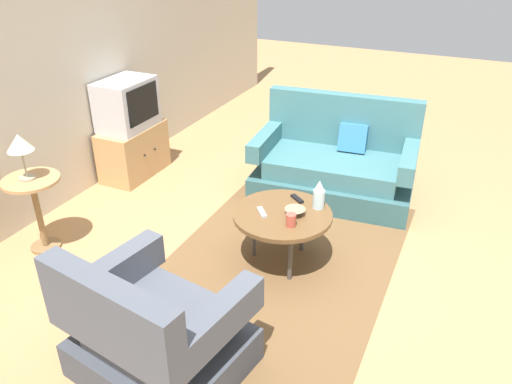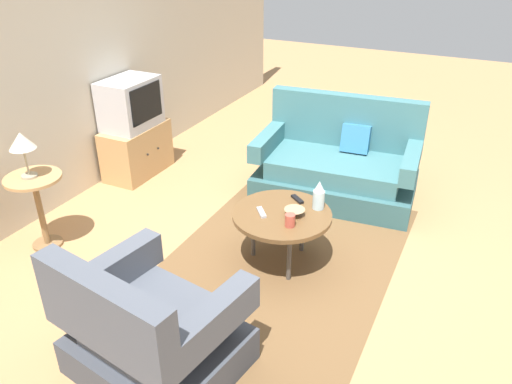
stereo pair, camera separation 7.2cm
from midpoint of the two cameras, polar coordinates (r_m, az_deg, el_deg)
The scene contains 15 objects.
ground_plane at distance 4.16m, azimuth 3.52°, elevation -7.54°, with size 16.00×16.00×0.00m, color #AD7F51.
back_wall at distance 4.90m, azimuth -23.02°, elevation 13.34°, with size 9.00×0.12×2.70m, color #BCB29E.
area_rug at distance 4.13m, azimuth 3.30°, elevation -7.79°, with size 2.60×1.72×0.00m, color brown.
armchair at distance 3.11m, azimuth -11.21°, elevation -15.44°, with size 0.94×1.05×0.87m.
couch at distance 5.05m, azimuth 9.61°, elevation 2.92°, with size 0.99×1.60×0.95m.
coffee_table at distance 3.90m, azimuth 3.47°, elevation -2.80°, with size 0.77×0.77×0.45m.
side_table at distance 4.43m, azimuth -23.13°, elevation -0.58°, with size 0.45×0.45×0.65m.
tv_stand at distance 5.56m, azimuth -12.97°, elevation 4.64°, with size 0.76×0.43×0.54m.
television at distance 5.39m, azimuth -13.69°, elevation 9.75°, with size 0.60×0.42×0.50m.
table_lamp at distance 4.24m, azimuth -24.59°, elevation 5.08°, with size 0.20×0.20×0.38m.
vase at distance 3.92m, azimuth 7.66°, elevation -0.40°, with size 0.09×0.09×0.24m.
mug at distance 3.70m, azimuth 4.46°, elevation -3.18°, with size 0.13×0.08×0.10m.
bowl at distance 3.84m, azimuth 4.92°, elevation -2.31°, with size 0.16×0.16×0.05m.
tv_remote_dark at distance 4.06m, azimuth 5.21°, elevation -0.81°, with size 0.12×0.14×0.02m.
tv_remote_silver at distance 3.86m, azimuth 1.15°, elevation -2.32°, with size 0.14×0.13×0.02m.
Camera 2 is at (-3.13, -1.28, 2.42)m, focal length 35.28 mm.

